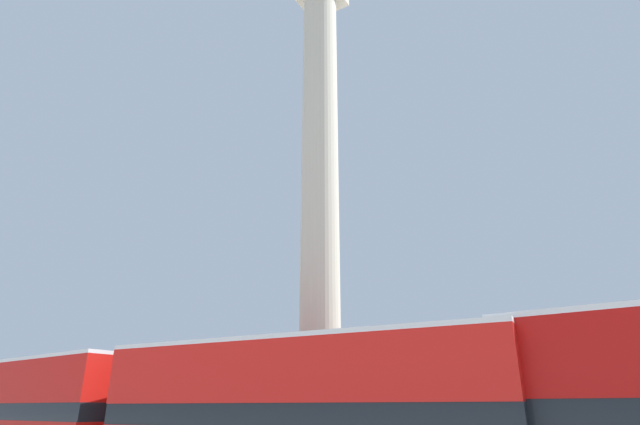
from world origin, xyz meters
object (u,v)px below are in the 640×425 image
at_px(bus_a, 34,414).
at_px(monument_column, 320,281).
at_px(street_lamp, 379,402).
at_px(bus_b, 297,416).

bearing_deg(bus_a, monument_column, 43.77).
bearing_deg(monument_column, bus_a, -141.93).
relative_size(monument_column, bus_a, 2.36).
bearing_deg(street_lamp, bus_b, -93.90).
height_order(bus_a, bus_b, bus_b).
relative_size(monument_column, bus_b, 2.24).
xyz_separation_m(bus_a, street_lamp, (12.17, 4.24, 0.41)).
bearing_deg(street_lamp, bus_a, -160.79).
bearing_deg(bus_b, monument_column, 113.21).
bearing_deg(bus_b, street_lamp, 82.69).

